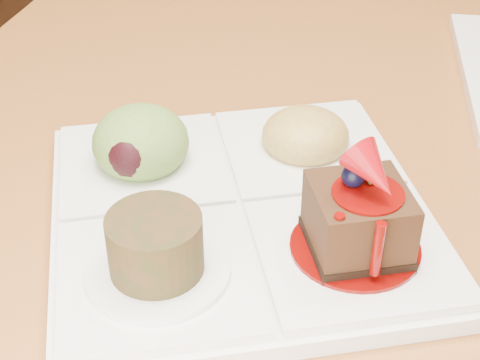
# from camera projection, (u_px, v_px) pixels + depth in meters

# --- Properties ---
(sampler_plate) EXTENTS (0.32, 0.32, 0.10)m
(sampler_plate) POSITION_uv_depth(u_px,v_px,m) (236.00, 197.00, 0.48)
(sampler_plate) COLOR white
(sampler_plate) RESTS_ON dining_table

